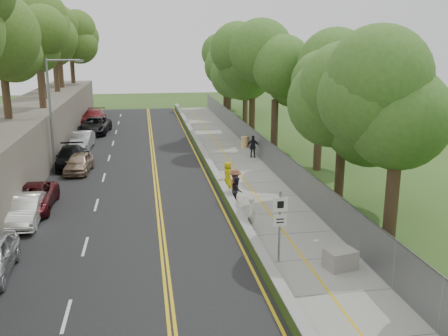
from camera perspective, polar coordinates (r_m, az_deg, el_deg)
The scene contains 25 objects.
ground at distance 24.02m, azimuth 1.90°, elevation -7.95°, with size 140.00×140.00×0.00m, color #33511E.
road at distance 37.93m, azimuth -10.55°, elevation 0.20°, with size 11.20×66.00×0.04m, color black.
sidewalk at distance 38.53m, azimuth 1.34°, elevation 0.67°, with size 4.20×66.00×0.05m, color gray.
jersey_barrier at distance 38.12m, azimuth -2.06°, elevation 0.94°, with size 0.42×66.00×0.60m, color #89DC38.
rock_embankment at distance 38.59m, azimuth -22.80°, elevation 2.57°, with size 5.00×66.00×4.00m, color #595147.
chainlink_fence at distance 38.75m, azimuth 4.41°, elevation 2.18°, with size 0.04×66.00×2.00m, color slate.
trees_embankment at distance 37.84m, azimuth -23.32°, elevation 15.30°, with size 6.40×66.00×13.00m, color #4B7426, non-canonical shape.
trees_fenceside at distance 38.58m, azimuth 8.04°, elevation 11.04°, with size 7.00×66.00×14.00m, color #497A2B, non-canonical shape.
streetlight at distance 36.60m, azimuth -18.91°, elevation 6.53°, with size 2.52×0.22×8.00m.
signpost at distance 20.81m, azimuth 6.40°, elevation -5.82°, with size 0.62×0.09×3.10m.
construction_barrel at distance 43.75m, azimuth 2.35°, elevation 2.99°, with size 0.59×0.59×0.97m, color orange.
concrete_block at distance 21.24m, azimuth 13.15°, elevation -10.10°, with size 1.20×0.90×0.80m, color gray.
car_1 at distance 27.42m, azimuth -21.81°, elevation -4.47°, with size 1.51×4.34×1.43m, color white.
car_2 at distance 29.41m, azimuth -21.13°, elevation -3.20°, with size 2.31×5.00×1.39m, color #55151A.
car_3 at distance 38.63m, azimuth -17.11°, elevation 1.20°, with size 2.05×5.04×1.46m, color black.
car_4 at distance 36.78m, azimuth -16.25°, elevation 0.57°, with size 1.63×4.05×1.38m, color tan.
car_5 at distance 44.94m, azimuth -15.88°, elevation 3.07°, with size 1.56×4.47×1.47m, color #ADAFB4.
car_6 at distance 52.14m, azimuth -14.54°, elevation 4.72°, with size 2.68×5.81×1.62m, color black.
car_7 at distance 57.73m, azimuth -14.75°, elevation 5.61°, with size 2.30×5.67×1.64m, color maroon.
car_8 at distance 59.82m, azimuth -14.14°, elevation 5.80°, with size 1.62×4.03×1.37m, color #B7B7BC.
painter_0 at distance 31.49m, azimuth 0.40°, elevation -0.78°, with size 0.84×0.54×1.71m, color gold.
painter_1 at distance 24.77m, azimuth 3.18°, elevation -5.12°, with size 0.59×0.39×1.63m, color silver.
painter_2 at distance 28.45m, azimuth 1.49°, elevation -2.58°, with size 0.76×0.59×1.57m, color black.
painter_3 at distance 28.91m, azimuth 1.29°, elevation -1.97°, with size 1.22×0.70×1.89m, color brown.
person_far at distance 39.86m, azimuth 3.35°, elevation 2.46°, with size 1.04×0.43×1.78m, color black.
Camera 1 is at (-4.34, -21.81, 9.07)m, focal length 40.00 mm.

